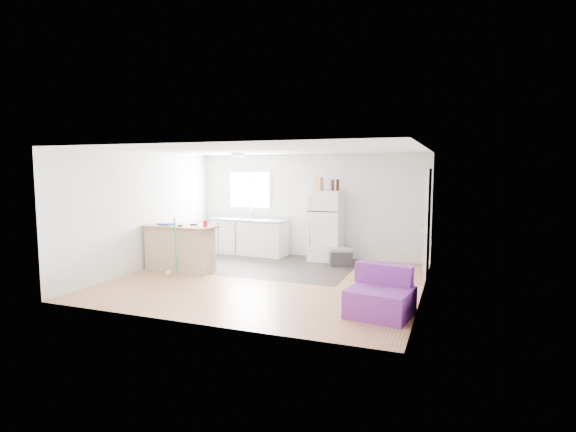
% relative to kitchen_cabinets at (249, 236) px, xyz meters
% --- Properties ---
extents(room, '(5.51, 5.01, 2.41)m').
position_rel_kitchen_cabinets_xyz_m(room, '(1.43, -2.20, 0.76)').
color(room, '#9E6542').
rests_on(room, ground).
extents(vinyl_zone, '(4.05, 2.50, 0.00)m').
position_rel_kitchen_cabinets_xyz_m(vinyl_zone, '(0.71, -0.95, -0.44)').
color(vinyl_zone, '#2E2722').
rests_on(vinyl_zone, floor).
extents(window, '(1.18, 0.06, 0.98)m').
position_rel_kitchen_cabinets_xyz_m(window, '(-0.12, 0.29, 1.11)').
color(window, white).
rests_on(window, back_wall).
extents(interior_door, '(0.11, 0.92, 2.10)m').
position_rel_kitchen_cabinets_xyz_m(interior_door, '(4.15, -0.65, 0.58)').
color(interior_door, white).
rests_on(interior_door, right_wall).
extents(ceiling_fixture, '(0.30, 0.30, 0.07)m').
position_rel_kitchen_cabinets_xyz_m(ceiling_fixture, '(0.23, -1.00, 1.92)').
color(ceiling_fixture, white).
rests_on(ceiling_fixture, ceiling).
extents(kitchen_cabinets, '(1.96, 0.73, 1.13)m').
position_rel_kitchen_cabinets_xyz_m(kitchen_cabinets, '(0.00, 0.00, 0.00)').
color(kitchen_cabinets, white).
rests_on(kitchen_cabinets, floor).
extents(peninsula, '(1.53, 0.63, 0.93)m').
position_rel_kitchen_cabinets_xyz_m(peninsula, '(-0.54, -2.10, 0.03)').
color(peninsula, '#C4B68E').
rests_on(peninsula, floor).
extents(refrigerator, '(0.71, 0.68, 1.58)m').
position_rel_kitchen_cabinets_xyz_m(refrigerator, '(1.93, -0.05, 0.35)').
color(refrigerator, white).
rests_on(refrigerator, floor).
extents(cooler, '(0.58, 0.50, 0.37)m').
position_rel_kitchen_cabinets_xyz_m(cooler, '(2.38, -0.44, -0.25)').
color(cooler, '#2C2C2E').
rests_on(cooler, floor).
extents(purple_seat, '(0.95, 0.92, 0.69)m').
position_rel_kitchen_cabinets_xyz_m(purple_seat, '(3.71, -3.45, -0.19)').
color(purple_seat, '#732F99').
rests_on(purple_seat, floor).
extents(cleaner_jug, '(0.15, 0.12, 0.29)m').
position_rel_kitchen_cabinets_xyz_m(cleaner_jug, '(0.01, -2.31, -0.31)').
color(cleaner_jug, silver).
rests_on(cleaner_jug, floor).
extents(mop, '(0.26, 0.31, 1.15)m').
position_rel_kitchen_cabinets_xyz_m(mop, '(-0.45, -2.56, -0.21)').
color(mop, green).
rests_on(mop, floor).
extents(red_cup, '(0.10, 0.10, 0.12)m').
position_rel_kitchen_cabinets_xyz_m(red_cup, '(0.05, -2.08, 0.55)').
color(red_cup, red).
rests_on(red_cup, peninsula).
extents(blue_tray, '(0.32, 0.26, 0.04)m').
position_rel_kitchen_cabinets_xyz_m(blue_tray, '(-0.84, -2.12, 0.51)').
color(blue_tray, blue).
rests_on(blue_tray, peninsula).
extents(tool_a, '(0.15, 0.10, 0.03)m').
position_rel_kitchen_cabinets_xyz_m(tool_a, '(-0.28, -1.98, 0.51)').
color(tool_a, black).
rests_on(tool_a, peninsula).
extents(tool_b, '(0.10, 0.05, 0.03)m').
position_rel_kitchen_cabinets_xyz_m(tool_b, '(-0.44, -2.22, 0.50)').
color(tool_b, black).
rests_on(tool_b, peninsula).
extents(cardboard_box, '(0.22, 0.17, 0.30)m').
position_rel_kitchen_cabinets_xyz_m(cardboard_box, '(1.75, -0.06, 1.29)').
color(cardboard_box, '#A0855B').
rests_on(cardboard_box, refrigerator).
extents(bottle_left, '(0.08, 0.08, 0.25)m').
position_rel_kitchen_cabinets_xyz_m(bottle_left, '(2.10, -0.12, 1.27)').
color(bottle_left, '#331509').
rests_on(bottle_left, refrigerator).
extents(bottle_right, '(0.07, 0.07, 0.25)m').
position_rel_kitchen_cabinets_xyz_m(bottle_right, '(2.19, -0.03, 1.27)').
color(bottle_right, '#331509').
rests_on(bottle_right, refrigerator).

